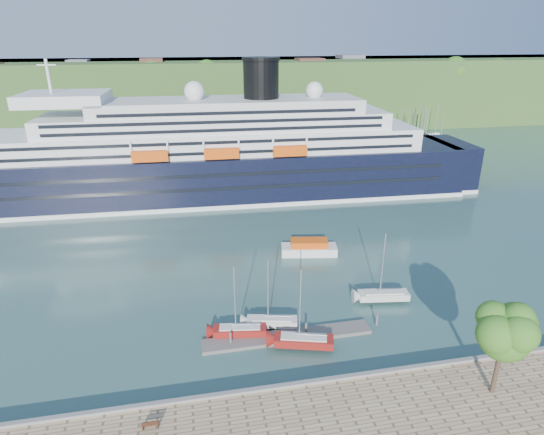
# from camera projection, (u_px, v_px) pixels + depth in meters

# --- Properties ---
(ground) EXTENTS (400.00, 400.00, 0.00)m
(ground) POSITION_uv_depth(u_px,v_px,m) (320.00, 389.00, 44.27)
(ground) COLOR #325851
(ground) RESTS_ON ground
(far_hillside) EXTENTS (400.00, 50.00, 24.00)m
(far_hillside) POSITION_uv_depth(u_px,v_px,m) (210.00, 93.00, 171.95)
(far_hillside) COLOR #396126
(far_hillside) RESTS_ON ground
(quay_coping) EXTENTS (220.00, 0.50, 0.30)m
(quay_coping) POSITION_uv_depth(u_px,v_px,m) (321.00, 381.00, 43.66)
(quay_coping) COLOR slate
(quay_coping) RESTS_ON promenade
(cruise_ship) EXTENTS (126.62, 22.52, 28.31)m
(cruise_ship) POSITION_uv_depth(u_px,v_px,m) (197.00, 131.00, 92.14)
(cruise_ship) COLOR black
(cruise_ship) RESTS_ON ground
(park_bench) EXTENTS (1.50, 0.63, 0.95)m
(park_bench) POSITION_uv_depth(u_px,v_px,m) (150.00, 423.00, 38.41)
(park_bench) COLOR #4F2716
(park_bench) RESTS_ON promenade
(promenade_tree) EXTENTS (6.21, 6.21, 10.28)m
(promenade_tree) POSITION_uv_depth(u_px,v_px,m) (502.00, 346.00, 40.62)
(promenade_tree) COLOR #32681B
(promenade_tree) RESTS_ON promenade
(floating_pontoon) EXTENTS (19.46, 2.54, 0.43)m
(floating_pontoon) POSITION_uv_depth(u_px,v_px,m) (288.00, 337.00, 51.59)
(floating_pontoon) COLOR #67625C
(floating_pontoon) RESTS_ON ground
(sailboat_white_near) EXTENTS (6.76, 3.20, 8.43)m
(sailboat_white_near) POSITION_uv_depth(u_px,v_px,m) (272.00, 297.00, 51.94)
(sailboat_white_near) COLOR silver
(sailboat_white_near) RESTS_ON ground
(sailboat_red) EXTENTS (7.45, 3.90, 9.28)m
(sailboat_red) POSITION_uv_depth(u_px,v_px,m) (305.00, 312.00, 48.32)
(sailboat_red) COLOR maroon
(sailboat_red) RESTS_ON ground
(sailboat_white_far) EXTENTS (7.32, 2.97, 9.18)m
(sailboat_white_far) POSITION_uv_depth(u_px,v_px,m) (386.00, 270.00, 57.11)
(sailboat_white_far) COLOR silver
(sailboat_white_far) RESTS_ON ground
(tender_launch) EXTENTS (9.13, 4.49, 2.41)m
(tender_launch) POSITION_uv_depth(u_px,v_px,m) (309.00, 247.00, 71.27)
(tender_launch) COLOR #E44F0D
(tender_launch) RESTS_ON ground
(sailboat_extra) EXTENTS (6.81, 2.80, 8.54)m
(sailboat_extra) POSITION_uv_depth(u_px,v_px,m) (239.00, 305.00, 50.31)
(sailboat_extra) COLOR maroon
(sailboat_extra) RESTS_ON ground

